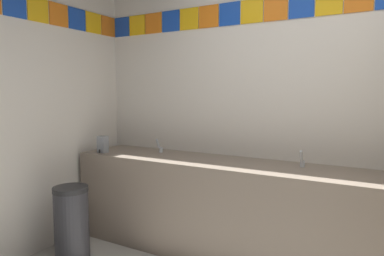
% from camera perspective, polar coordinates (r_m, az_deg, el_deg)
% --- Properties ---
extents(wall_back, '(4.37, 0.09, 2.80)m').
position_cam_1_polar(wall_back, '(2.99, 21.27, 5.50)').
color(wall_back, silver).
rests_on(wall_back, ground_plane).
extents(vanity_counter, '(2.68, 0.59, 0.82)m').
position_cam_1_polar(vanity_counter, '(3.06, 4.33, -12.86)').
color(vanity_counter, gray).
rests_on(vanity_counter, ground_plane).
extents(faucet_left, '(0.04, 0.10, 0.14)m').
position_cam_1_polar(faucet_left, '(3.36, -5.35, -3.18)').
color(faucet_left, silver).
rests_on(faucet_left, vanity_counter).
extents(faucet_right, '(0.04, 0.10, 0.14)m').
position_cam_1_polar(faucet_right, '(2.82, 17.66, -5.16)').
color(faucet_right, silver).
rests_on(faucet_right, vanity_counter).
extents(soap_dispenser, '(0.09, 0.09, 0.16)m').
position_cam_1_polar(soap_dispenser, '(3.46, -14.49, -2.63)').
color(soap_dispenser, gray).
rests_on(soap_dispenser, vanity_counter).
extents(trash_bin, '(0.29, 0.29, 0.63)m').
position_cam_1_polar(trash_bin, '(3.15, -19.20, -14.66)').
color(trash_bin, '#333338').
rests_on(trash_bin, ground_plane).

